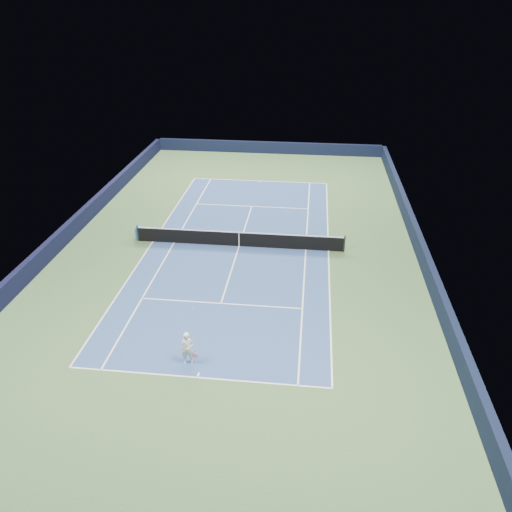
# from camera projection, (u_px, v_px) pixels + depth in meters

# --- Properties ---
(ground) EXTENTS (40.00, 40.00, 0.00)m
(ground) POSITION_uv_depth(u_px,v_px,m) (239.00, 246.00, 30.82)
(ground) COLOR #3A5930
(ground) RESTS_ON ground
(wall_far) EXTENTS (22.00, 0.35, 1.10)m
(wall_far) POSITION_uv_depth(u_px,v_px,m) (269.00, 148.00, 47.89)
(wall_far) COLOR black
(wall_far) RESTS_ON ground
(wall_right) EXTENTS (0.35, 40.00, 1.10)m
(wall_right) POSITION_uv_depth(u_px,v_px,m) (420.00, 247.00, 29.47)
(wall_right) COLOR black
(wall_right) RESTS_ON ground
(wall_left) EXTENTS (0.35, 40.00, 1.10)m
(wall_left) POSITION_uv_depth(u_px,v_px,m) (70.00, 230.00, 31.64)
(wall_left) COLOR black
(wall_left) RESTS_ON ground
(court_surface) EXTENTS (10.97, 23.77, 0.01)m
(court_surface) POSITION_uv_depth(u_px,v_px,m) (239.00, 246.00, 30.82)
(court_surface) COLOR navy
(court_surface) RESTS_ON ground
(baseline_far) EXTENTS (10.97, 0.08, 0.00)m
(baseline_far) POSITION_uv_depth(u_px,v_px,m) (260.00, 181.00, 41.21)
(baseline_far) COLOR white
(baseline_far) RESTS_ON ground
(baseline_near) EXTENTS (10.97, 0.08, 0.00)m
(baseline_near) POSITION_uv_depth(u_px,v_px,m) (197.00, 378.00, 20.42)
(baseline_near) COLOR white
(baseline_near) RESTS_ON ground
(sideline_doubles_right) EXTENTS (0.08, 23.77, 0.00)m
(sideline_doubles_right) POSITION_uv_depth(u_px,v_px,m) (328.00, 251.00, 30.26)
(sideline_doubles_right) COLOR white
(sideline_doubles_right) RESTS_ON ground
(sideline_doubles_left) EXTENTS (0.08, 23.77, 0.00)m
(sideline_doubles_left) POSITION_uv_depth(u_px,v_px,m) (153.00, 241.00, 31.37)
(sideline_doubles_left) COLOR white
(sideline_doubles_left) RESTS_ON ground
(sideline_singles_right) EXTENTS (0.08, 23.77, 0.00)m
(sideline_singles_right) POSITION_uv_depth(u_px,v_px,m) (306.00, 250.00, 30.40)
(sideline_singles_right) COLOR white
(sideline_singles_right) RESTS_ON ground
(sideline_singles_left) EXTENTS (0.08, 23.77, 0.00)m
(sideline_singles_left) POSITION_uv_depth(u_px,v_px,m) (174.00, 243.00, 31.23)
(sideline_singles_left) COLOR white
(sideline_singles_left) RESTS_ON ground
(service_line_far) EXTENTS (8.23, 0.08, 0.00)m
(service_line_far) POSITION_uv_depth(u_px,v_px,m) (252.00, 206.00, 36.41)
(service_line_far) COLOR white
(service_line_far) RESTS_ON ground
(service_line_near) EXTENTS (8.23, 0.08, 0.00)m
(service_line_near) POSITION_uv_depth(u_px,v_px,m) (221.00, 303.00, 25.22)
(service_line_near) COLOR white
(service_line_near) RESTS_ON ground
(center_service_line) EXTENTS (0.08, 12.80, 0.00)m
(center_service_line) POSITION_uv_depth(u_px,v_px,m) (239.00, 246.00, 30.81)
(center_service_line) COLOR white
(center_service_line) RESTS_ON ground
(center_mark_far) EXTENTS (0.08, 0.30, 0.00)m
(center_mark_far) POSITION_uv_depth(u_px,v_px,m) (260.00, 181.00, 41.08)
(center_mark_far) COLOR white
(center_mark_far) RESTS_ON ground
(center_mark_near) EXTENTS (0.08, 0.30, 0.00)m
(center_mark_near) POSITION_uv_depth(u_px,v_px,m) (198.00, 375.00, 20.55)
(center_mark_near) COLOR white
(center_mark_near) RESTS_ON ground
(tennis_net) EXTENTS (12.90, 0.10, 1.07)m
(tennis_net) POSITION_uv_depth(u_px,v_px,m) (239.00, 239.00, 30.58)
(tennis_net) COLOR black
(tennis_net) RESTS_ON ground
(sponsor_cube) EXTENTS (0.61, 0.52, 0.81)m
(sponsor_cube) POSITION_uv_depth(u_px,v_px,m) (140.00, 233.00, 31.55)
(sponsor_cube) COLOR #1D5FAF
(sponsor_cube) RESTS_ON ground
(tennis_player) EXTENTS (0.77, 1.27, 2.14)m
(tennis_player) POSITION_uv_depth(u_px,v_px,m) (188.00, 349.00, 20.86)
(tennis_player) COLOR white
(tennis_player) RESTS_ON ground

